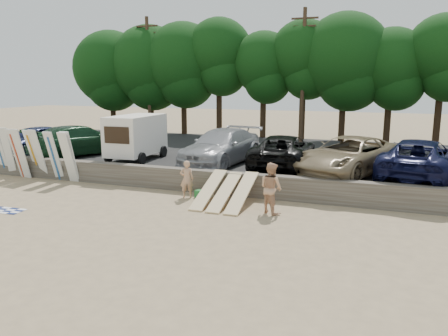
{
  "coord_description": "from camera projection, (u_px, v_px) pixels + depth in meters",
  "views": [
    {
      "loc": [
        7.47,
        -14.42,
        4.82
      ],
      "look_at": [
        1.05,
        3.0,
        1.16
      ],
      "focal_mm": 35.0,
      "sensor_mm": 36.0,
      "label": 1
    }
  ],
  "objects": [
    {
      "name": "ground",
      "position": [
        171.0,
        210.0,
        16.74
      ],
      "size": [
        120.0,
        120.0,
        0.0
      ],
      "primitive_type": "plane",
      "color": "tan",
      "rests_on": "ground"
    },
    {
      "name": "seawall",
      "position": [
        202.0,
        181.0,
        19.4
      ],
      "size": [
        44.0,
        0.5,
        1.0
      ],
      "primitive_type": "cube",
      "color": "#6B6356",
      "rests_on": "ground"
    },
    {
      "name": "parking_lot",
      "position": [
        251.0,
        157.0,
        26.34
      ],
      "size": [
        44.0,
        14.5,
        0.7
      ],
      "primitive_type": "cube",
      "color": "#282828",
      "rests_on": "ground"
    },
    {
      "name": "treeline",
      "position": [
        265.0,
        60.0,
        32.01
      ],
      "size": [
        34.25,
        6.62,
        9.19
      ],
      "color": "#382616",
      "rests_on": "parking_lot"
    },
    {
      "name": "utility_poles",
      "position": [
        303.0,
        73.0,
        29.73
      ],
      "size": [
        25.8,
        0.26,
        9.0
      ],
      "color": "#473321",
      "rests_on": "parking_lot"
    },
    {
      "name": "box_trailer",
      "position": [
        136.0,
        135.0,
        23.36
      ],
      "size": [
        2.22,
        3.81,
        2.38
      ],
      "rotation": [
        0.0,
        0.0,
        0.03
      ],
      "color": "white",
      "rests_on": "parking_lot"
    },
    {
      "name": "car_0",
      "position": [
        34.0,
        139.0,
        26.22
      ],
      "size": [
        2.14,
        4.68,
        1.56
      ],
      "primitive_type": "imported",
      "rotation": [
        0.0,
        0.0,
        -0.07
      ],
      "color": "#121A3F",
      "rests_on": "parking_lot"
    },
    {
      "name": "car_1",
      "position": [
        80.0,
        140.0,
        24.94
      ],
      "size": [
        4.25,
        6.36,
        1.71
      ],
      "primitive_type": "imported",
      "rotation": [
        0.0,
        0.0,
        2.8
      ],
      "color": "black",
      "rests_on": "parking_lot"
    },
    {
      "name": "car_2",
      "position": [
        221.0,
        147.0,
        22.34
      ],
      "size": [
        3.18,
        6.26,
        1.74
      ],
      "primitive_type": "imported",
      "rotation": [
        0.0,
        0.0,
        -0.13
      ],
      "color": "#A0A1A5",
      "rests_on": "parking_lot"
    },
    {
      "name": "car_3",
      "position": [
        283.0,
        151.0,
        21.49
      ],
      "size": [
        2.87,
        5.8,
        1.58
      ],
      "primitive_type": "imported",
      "rotation": [
        0.0,
        0.0,
        3.19
      ],
      "color": "black",
      "rests_on": "parking_lot"
    },
    {
      "name": "car_4",
      "position": [
        349.0,
        156.0,
        19.77
      ],
      "size": [
        5.02,
        6.69,
        1.69
      ],
      "primitive_type": "imported",
      "rotation": [
        0.0,
        0.0,
        -0.41
      ],
      "color": "#8F7B5B",
      "rests_on": "parking_lot"
    },
    {
      "name": "car_5",
      "position": [
        419.0,
        158.0,
        19.05
      ],
      "size": [
        3.86,
        6.51,
        1.69
      ],
      "primitive_type": "imported",
      "rotation": [
        0.0,
        0.0,
        2.96
      ],
      "color": "black",
      "rests_on": "parking_lot"
    },
    {
      "name": "surfboard_upright_0",
      "position": [
        0.0,
        151.0,
        22.7
      ],
      "size": [
        0.51,
        0.67,
        2.54
      ],
      "primitive_type": "cube",
      "rotation": [
        0.23,
        0.0,
        -0.02
      ],
      "color": "white",
      "rests_on": "ground"
    },
    {
      "name": "surfboard_upright_1",
      "position": [
        8.0,
        152.0,
        22.49
      ],
      "size": [
        0.52,
        0.58,
        2.56
      ],
      "primitive_type": "cube",
      "rotation": [
        0.19,
        0.0,
        0.04
      ],
      "color": "white",
      "rests_on": "ground"
    },
    {
      "name": "surfboard_upright_2",
      "position": [
        17.0,
        153.0,
        22.11
      ],
      "size": [
        0.6,
        0.75,
        2.54
      ],
      "primitive_type": "cube",
      "rotation": [
        0.24,
        0.0,
        -0.15
      ],
      "color": "white",
      "rests_on": "ground"
    },
    {
      "name": "surfboard_upright_3",
      "position": [
        21.0,
        154.0,
        21.92
      ],
      "size": [
        0.58,
        0.68,
        2.55
      ],
      "primitive_type": "cube",
      "rotation": [
        0.22,
        0.0,
        -0.15
      ],
      "color": "white",
      "rests_on": "ground"
    },
    {
      "name": "surfboard_upright_4",
      "position": [
        34.0,
        154.0,
        22.01
      ],
      "size": [
        0.53,
        0.84,
        2.5
      ],
      "primitive_type": "cube",
      "rotation": [
        0.3,
        0.0,
        -0.04
      ],
      "color": "white",
      "rests_on": "ground"
    },
    {
      "name": "surfboard_upright_5",
      "position": [
        39.0,
        154.0,
        21.79
      ],
      "size": [
        0.59,
        0.76,
        2.54
      ],
      "primitive_type": "cube",
      "rotation": [
        0.25,
        0.0,
        -0.14
      ],
      "color": "white",
      "rests_on": "ground"
    },
    {
      "name": "surfboard_upright_6",
      "position": [
        54.0,
        156.0,
        21.33
      ],
      "size": [
        0.55,
        0.85,
        2.5
      ],
      "primitive_type": "cube",
      "rotation": [
        0.3,
        0.0,
        0.06
      ],
      "color": "white",
      "rests_on": "ground"
    },
    {
      "name": "surfboard_upright_7",
      "position": [
        70.0,
        157.0,
        21.07
      ],
      "size": [
        0.5,
        0.68,
        2.54
      ],
      "primitive_type": "cube",
      "rotation": [
        0.24,
        0.0,
        0.01
      ],
      "color": "white",
      "rests_on": "ground"
    },
    {
      "name": "surfboard_upright_8",
      "position": [
        68.0,
        157.0,
        20.99
      ],
      "size": [
        0.52,
        0.8,
        2.51
      ],
      "primitive_type": "cube",
      "rotation": [
        0.29,
        0.0,
        0.02
      ],
      "color": "white",
      "rests_on": "ground"
    },
    {
      "name": "surfboard_low_0",
      "position": [
        209.0,
        189.0,
        17.72
      ],
      "size": [
        0.56,
        2.84,
        1.09
      ],
      "primitive_type": "cube",
      "rotation": [
        0.35,
        0.0,
        0.0
      ],
      "color": "beige",
      "rests_on": "ground"
    },
    {
      "name": "surfboard_low_1",
      "position": [
        225.0,
        192.0,
        17.44
      ],
      "size": [
        0.56,
        2.86,
        1.03
      ],
      "primitive_type": "cube",
      "rotation": [
        0.33,
        0.0,
        0.0
      ],
      "color": "beige",
      "rests_on": "ground"
    },
    {
      "name": "surfboard_low_2",
      "position": [
        242.0,
        192.0,
        17.17
      ],
      "size": [
        0.56,
        2.84,
        1.11
      ],
      "primitive_type": "cube",
      "rotation": [
        0.36,
        0.0,
        0.0
      ],
      "color": "beige",
      "rests_on": "ground"
    },
    {
      "name": "beachgoer_a",
      "position": [
        187.0,
        179.0,
        18.43
      ],
      "size": [
        0.68,
        0.57,
        1.59
      ],
      "primitive_type": "imported",
      "rotation": [
        0.0,
        0.0,
        3.53
      ],
      "color": "tan",
      "rests_on": "ground"
    },
    {
      "name": "beachgoer_b",
      "position": [
        271.0,
        188.0,
        16.19
      ],
      "size": [
        1.18,
        1.12,
        1.92
      ],
      "primitive_type": "imported",
      "rotation": [
        0.0,
        0.0,
        2.57
      ],
      "color": "tan",
      "rests_on": "ground"
    },
    {
      "name": "cooler",
      "position": [
        200.0,
        194.0,
        18.49
      ],
      "size": [
        0.45,
        0.39,
        0.32
      ],
      "primitive_type": "cube",
      "rotation": [
        0.0,
        0.0,
        -0.28
      ],
      "color": "#238236",
      "rests_on": "ground"
    },
    {
      "name": "gear_bag",
      "position": [
        204.0,
        195.0,
        18.44
      ],
      "size": [
        0.37,
        0.35,
        0.22
      ],
      "primitive_type": "cube",
      "rotation": [
        0.0,
        0.0,
        -0.41
      ],
      "color": "orange",
      "rests_on": "ground"
    },
    {
      "name": "beach_towel",
      "position": [
        5.0,
        210.0,
        16.67
      ],
      "size": [
        1.59,
        1.59,
        0.0
      ],
      "primitive_type": "plane",
      "rotation": [
        0.0,
        0.0,
        0.06
      ],
      "color": "white",
      "rests_on": "ground"
    }
  ]
}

